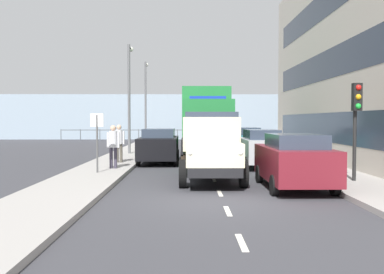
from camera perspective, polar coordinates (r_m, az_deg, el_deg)
ground_plane at (r=22.37m, az=1.84°, el=-3.24°), size 80.00×80.00×0.00m
sidewalk_left at (r=23.00m, az=13.19°, el=-2.96°), size 2.39×44.64×0.15m
sidewalk_right at (r=22.63m, az=-9.70°, el=-3.01°), size 2.39×44.64×0.15m
road_centreline_markings at (r=21.84m, az=1.90°, el=-3.36°), size 0.12×40.61×0.01m
sea_horizon at (r=47.58m, az=0.55°, el=2.71°), size 80.00×0.80×5.00m
seawall_railing at (r=43.99m, az=0.64°, el=0.68°), size 28.08×0.08×1.20m
truck_vintage_cream at (r=14.83m, az=2.55°, el=-1.48°), size 2.17×5.64×2.43m
lorry_cargo_green at (r=23.42m, az=1.78°, el=2.10°), size 2.58×8.20×3.87m
car_maroon_kerbside_near at (r=13.70m, az=13.48°, el=-3.04°), size 1.91×4.08×1.72m
car_silver_kerbside_1 at (r=19.63m, az=9.17°, el=-1.42°), size 1.76×4.06×1.72m
car_teal_kerbside_2 at (r=25.09m, az=7.02°, el=-0.60°), size 1.93×3.82×1.72m
car_black_oppositeside_0 at (r=21.29m, az=-4.44°, el=-1.10°), size 1.94×4.45×1.72m
pedestrian_in_dark_coat at (r=17.90m, az=-10.49°, el=-0.78°), size 0.53×0.34×1.79m
pedestrian_couple_a at (r=20.41m, az=-9.73°, el=-0.41°), size 0.53×0.34×1.78m
traffic_light_near at (r=14.91m, az=21.11°, el=3.36°), size 0.28×0.41×3.20m
lamp_post_promenade at (r=26.04m, az=-8.38°, el=6.39°), size 0.32×1.14×6.52m
lamp_post_far at (r=35.64m, az=-6.21°, el=5.53°), size 0.32×1.14×6.81m
street_sign at (r=16.58m, az=-12.58°, el=0.61°), size 0.50×0.07×2.25m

